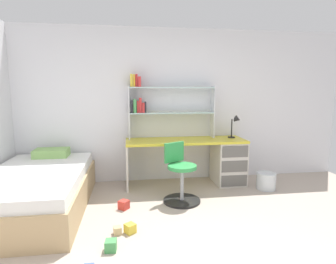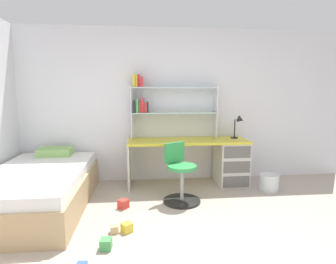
{
  "view_description": "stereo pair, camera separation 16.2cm",
  "coord_description": "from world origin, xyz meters",
  "px_view_note": "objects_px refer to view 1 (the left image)",
  "views": [
    {
      "loc": [
        -0.73,
        -2.16,
        1.54
      ],
      "look_at": [
        -0.21,
        1.49,
        0.99
      ],
      "focal_mm": 29.46,
      "sensor_mm": 36.0,
      "label": 1
    },
    {
      "loc": [
        -0.57,
        -2.18,
        1.54
      ],
      "look_at": [
        -0.21,
        1.49,
        0.99
      ],
      "focal_mm": 29.46,
      "sensor_mm": 36.0,
      "label": 2
    }
  ],
  "objects_px": {
    "desk_lamp": "(236,123)",
    "waste_bin": "(266,181)",
    "bed_platform": "(37,191)",
    "toy_block_yellow_4": "(130,228)",
    "toy_block_natural_0": "(117,230)",
    "toy_block_green_2": "(111,246)",
    "toy_block_red_3": "(124,205)",
    "bookshelf_hutch": "(160,102)",
    "desk": "(216,158)",
    "swivel_chair": "(181,178)"
  },
  "relations": [
    {
      "from": "bookshelf_hutch",
      "to": "toy_block_natural_0",
      "type": "distance_m",
      "value": 2.23
    },
    {
      "from": "bookshelf_hutch",
      "to": "desk_lamp",
      "type": "relative_size",
      "value": 3.73
    },
    {
      "from": "swivel_chair",
      "to": "waste_bin",
      "type": "height_order",
      "value": "swivel_chair"
    },
    {
      "from": "desk_lamp",
      "to": "toy_block_red_3",
      "type": "bearing_deg",
      "value": -154.77
    },
    {
      "from": "bed_platform",
      "to": "toy_block_red_3",
      "type": "xyz_separation_m",
      "value": [
        1.11,
        -0.12,
        -0.21
      ]
    },
    {
      "from": "waste_bin",
      "to": "toy_block_red_3",
      "type": "xyz_separation_m",
      "value": [
        -2.21,
        -0.44,
        -0.07
      ]
    },
    {
      "from": "toy_block_natural_0",
      "to": "bed_platform",
      "type": "bearing_deg",
      "value": 144.09
    },
    {
      "from": "toy_block_green_2",
      "to": "toy_block_red_3",
      "type": "xyz_separation_m",
      "value": [
        0.11,
        0.95,
        0.0
      ]
    },
    {
      "from": "swivel_chair",
      "to": "toy_block_green_2",
      "type": "height_order",
      "value": "swivel_chair"
    },
    {
      "from": "desk_lamp",
      "to": "toy_block_yellow_4",
      "type": "relative_size",
      "value": 3.72
    },
    {
      "from": "toy_block_natural_0",
      "to": "toy_block_red_3",
      "type": "xyz_separation_m",
      "value": [
        0.06,
        0.64,
        0.02
      ]
    },
    {
      "from": "swivel_chair",
      "to": "toy_block_green_2",
      "type": "bearing_deg",
      "value": -128.93
    },
    {
      "from": "desk_lamp",
      "to": "toy_block_yellow_4",
      "type": "xyz_separation_m",
      "value": [
        -1.78,
        -1.51,
        -0.96
      ]
    },
    {
      "from": "desk",
      "to": "desk_lamp",
      "type": "xyz_separation_m",
      "value": [
        0.34,
        0.04,
        0.58
      ]
    },
    {
      "from": "desk",
      "to": "desk_lamp",
      "type": "height_order",
      "value": "desk_lamp"
    },
    {
      "from": "toy_block_green_2",
      "to": "desk",
      "type": "bearing_deg",
      "value": 47.74
    },
    {
      "from": "desk",
      "to": "desk_lamp",
      "type": "bearing_deg",
      "value": 6.38
    },
    {
      "from": "toy_block_green_2",
      "to": "toy_block_red_3",
      "type": "bearing_deg",
      "value": 83.44
    },
    {
      "from": "bed_platform",
      "to": "toy_block_yellow_4",
      "type": "distance_m",
      "value": 1.42
    },
    {
      "from": "waste_bin",
      "to": "toy_block_yellow_4",
      "type": "xyz_separation_m",
      "value": [
        -2.14,
        -1.07,
        -0.08
      ]
    },
    {
      "from": "toy_block_green_2",
      "to": "waste_bin",
      "type": "bearing_deg",
      "value": 30.88
    },
    {
      "from": "bookshelf_hutch",
      "to": "toy_block_green_2",
      "type": "height_order",
      "value": "bookshelf_hutch"
    },
    {
      "from": "bed_platform",
      "to": "waste_bin",
      "type": "relative_size",
      "value": 7.0
    },
    {
      "from": "waste_bin",
      "to": "toy_block_yellow_4",
      "type": "bearing_deg",
      "value": -153.39
    },
    {
      "from": "desk",
      "to": "toy_block_red_3",
      "type": "height_order",
      "value": "desk"
    },
    {
      "from": "waste_bin",
      "to": "toy_block_green_2",
      "type": "relative_size",
      "value": 2.75
    },
    {
      "from": "waste_bin",
      "to": "toy_block_yellow_4",
      "type": "height_order",
      "value": "waste_bin"
    },
    {
      "from": "toy_block_natural_0",
      "to": "toy_block_yellow_4",
      "type": "height_order",
      "value": "toy_block_yellow_4"
    },
    {
      "from": "bed_platform",
      "to": "waste_bin",
      "type": "xyz_separation_m",
      "value": [
        3.32,
        0.32,
        -0.13
      ]
    },
    {
      "from": "swivel_chair",
      "to": "bookshelf_hutch",
      "type": "bearing_deg",
      "value": 102.29
    },
    {
      "from": "toy_block_yellow_4",
      "to": "toy_block_green_2",
      "type": "bearing_deg",
      "value": -120.43
    },
    {
      "from": "bed_platform",
      "to": "toy_block_natural_0",
      "type": "xyz_separation_m",
      "value": [
        1.05,
        -0.76,
        -0.22
      ]
    },
    {
      "from": "toy_block_red_3",
      "to": "bed_platform",
      "type": "bearing_deg",
      "value": 173.87
    },
    {
      "from": "bed_platform",
      "to": "toy_block_yellow_4",
      "type": "bearing_deg",
      "value": -32.39
    },
    {
      "from": "desk",
      "to": "swivel_chair",
      "type": "distance_m",
      "value": 1.01
    },
    {
      "from": "waste_bin",
      "to": "bookshelf_hutch",
      "type": "bearing_deg",
      "value": 159.94
    },
    {
      "from": "desk_lamp",
      "to": "swivel_chair",
      "type": "bearing_deg",
      "value": -146.17
    },
    {
      "from": "desk_lamp",
      "to": "waste_bin",
      "type": "relative_size",
      "value": 1.29
    },
    {
      "from": "swivel_chair",
      "to": "toy_block_natural_0",
      "type": "distance_m",
      "value": 1.2
    },
    {
      "from": "swivel_chair",
      "to": "bed_platform",
      "type": "bearing_deg",
      "value": -178.85
    },
    {
      "from": "desk",
      "to": "bed_platform",
      "type": "distance_m",
      "value": 2.73
    },
    {
      "from": "swivel_chair",
      "to": "toy_block_yellow_4",
      "type": "distance_m",
      "value": 1.1
    },
    {
      "from": "bookshelf_hutch",
      "to": "toy_block_green_2",
      "type": "bearing_deg",
      "value": -109.63
    },
    {
      "from": "bookshelf_hutch",
      "to": "bed_platform",
      "type": "bearing_deg",
      "value": -151.93
    },
    {
      "from": "waste_bin",
      "to": "toy_block_natural_0",
      "type": "height_order",
      "value": "waste_bin"
    },
    {
      "from": "desk",
      "to": "toy_block_yellow_4",
      "type": "distance_m",
      "value": 2.09
    },
    {
      "from": "swivel_chair",
      "to": "toy_block_natural_0",
      "type": "height_order",
      "value": "swivel_chair"
    },
    {
      "from": "toy_block_red_3",
      "to": "toy_block_green_2",
      "type": "bearing_deg",
      "value": -96.56
    },
    {
      "from": "swivel_chair",
      "to": "toy_block_red_3",
      "type": "bearing_deg",
      "value": -168.73
    },
    {
      "from": "desk",
      "to": "swivel_chair",
      "type": "xyz_separation_m",
      "value": [
        -0.73,
        -0.68,
        -0.1
      ]
    }
  ]
}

